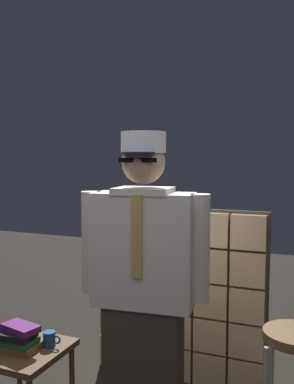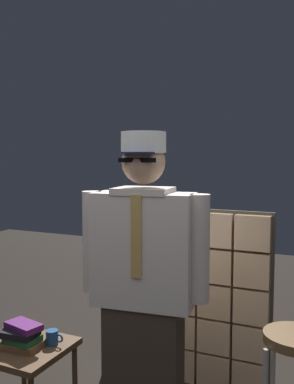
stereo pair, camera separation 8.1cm
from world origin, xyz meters
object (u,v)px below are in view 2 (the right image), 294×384
Objects in this scene: side_table at (26,355)px; book_stack at (22,336)px; standing_person at (144,292)px; coffee_mug at (52,337)px.

book_stack reaches higher than side_table.
standing_person is at bearing 3.36° from book_stack.
standing_person is 6.58× the size of book_stack.
standing_person is 0.99m from side_table.
book_stack is 2.22× the size of coffee_mug.
side_table is at bearing 88.08° from book_stack.
book_stack reaches higher than coffee_mug.
side_table is at bearing 173.79° from standing_person.
book_stack is 0.19m from coffee_mug.
standing_person is 14.62× the size of coffee_mug.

